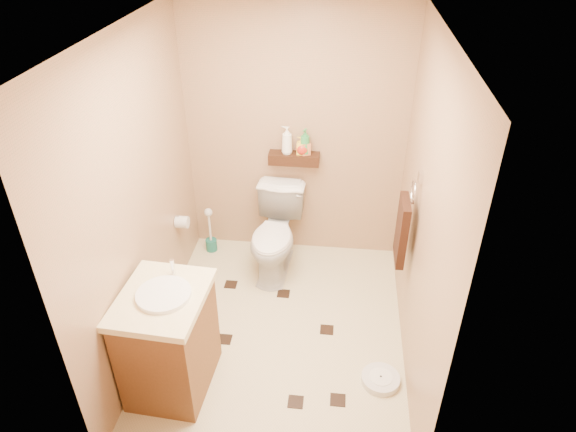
# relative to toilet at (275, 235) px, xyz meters

# --- Properties ---
(ground) EXTENTS (2.50, 2.50, 0.00)m
(ground) POSITION_rel_toilet_xyz_m (0.13, -0.83, -0.40)
(ground) COLOR beige
(ground) RESTS_ON ground
(wall_back) EXTENTS (2.00, 0.04, 2.40)m
(wall_back) POSITION_rel_toilet_xyz_m (0.13, 0.42, 0.80)
(wall_back) COLOR #A2805C
(wall_back) RESTS_ON ground
(wall_front) EXTENTS (2.00, 0.04, 2.40)m
(wall_front) POSITION_rel_toilet_xyz_m (0.13, -2.08, 0.80)
(wall_front) COLOR #A2805C
(wall_front) RESTS_ON ground
(wall_left) EXTENTS (0.04, 2.50, 2.40)m
(wall_left) POSITION_rel_toilet_xyz_m (-0.87, -0.83, 0.80)
(wall_left) COLOR #A2805C
(wall_left) RESTS_ON ground
(wall_right) EXTENTS (0.04, 2.50, 2.40)m
(wall_right) POSITION_rel_toilet_xyz_m (1.13, -0.83, 0.80)
(wall_right) COLOR #A2805C
(wall_right) RESTS_ON ground
(ceiling) EXTENTS (2.00, 2.50, 0.02)m
(ceiling) POSITION_rel_toilet_xyz_m (0.13, -0.83, 2.00)
(ceiling) COLOR white
(ceiling) RESTS_ON wall_back
(wall_shelf) EXTENTS (0.46, 0.14, 0.10)m
(wall_shelf) POSITION_rel_toilet_xyz_m (0.13, 0.34, 0.62)
(wall_shelf) COLOR #3A190F
(wall_shelf) RESTS_ON wall_back
(floor_accents) EXTENTS (1.13, 1.32, 0.01)m
(floor_accents) POSITION_rel_toilet_xyz_m (0.16, -0.88, -0.39)
(floor_accents) COLOR black
(floor_accents) RESTS_ON ground
(toilet) EXTENTS (0.49, 0.81, 0.79)m
(toilet) POSITION_rel_toilet_xyz_m (0.00, 0.00, 0.00)
(toilet) COLOR white
(toilet) RESTS_ON ground
(vanity) EXTENTS (0.60, 0.72, 0.96)m
(vanity) POSITION_rel_toilet_xyz_m (-0.56, -1.40, 0.03)
(vanity) COLOR brown
(vanity) RESTS_ON ground
(bathroom_scale) EXTENTS (0.34, 0.34, 0.06)m
(bathroom_scale) POSITION_rel_toilet_xyz_m (0.95, -1.24, -0.37)
(bathroom_scale) COLOR silver
(bathroom_scale) RESTS_ON ground
(toilet_brush) EXTENTS (0.11, 0.11, 0.49)m
(toilet_brush) POSITION_rel_toilet_xyz_m (-0.69, 0.24, -0.23)
(toilet_brush) COLOR #186256
(toilet_brush) RESTS_ON ground
(towel_ring) EXTENTS (0.12, 0.30, 0.76)m
(towel_ring) POSITION_rel_toilet_xyz_m (1.05, -0.58, 0.55)
(towel_ring) COLOR silver
(towel_ring) RESTS_ON wall_right
(toilet_paper) EXTENTS (0.12, 0.11, 0.12)m
(toilet_paper) POSITION_rel_toilet_xyz_m (-0.81, -0.18, 0.20)
(toilet_paper) COLOR silver
(toilet_paper) RESTS_ON wall_left
(bottle_a) EXTENTS (0.11, 0.11, 0.26)m
(bottle_a) POSITION_rel_toilet_xyz_m (0.07, 0.34, 0.80)
(bottle_a) COLOR white
(bottle_a) RESTS_ON wall_shelf
(bottle_b) EXTENTS (0.08, 0.07, 0.16)m
(bottle_b) POSITION_rel_toilet_xyz_m (0.20, 0.34, 0.76)
(bottle_b) COLOR yellow
(bottle_b) RESTS_ON wall_shelf
(bottle_c) EXTENTS (0.17, 0.17, 0.16)m
(bottle_c) POSITION_rel_toilet_xyz_m (0.21, 0.34, 0.75)
(bottle_c) COLOR red
(bottle_c) RESTS_ON wall_shelf
(bottle_d) EXTENTS (0.12, 0.12, 0.24)m
(bottle_d) POSITION_rel_toilet_xyz_m (0.23, 0.34, 0.79)
(bottle_d) COLOR green
(bottle_d) RESTS_ON wall_shelf
(bottle_e) EXTENTS (0.10, 0.10, 0.17)m
(bottle_e) POSITION_rel_toilet_xyz_m (0.24, 0.34, 0.76)
(bottle_e) COLOR #CC7544
(bottle_e) RESTS_ON wall_shelf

